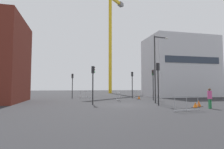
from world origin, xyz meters
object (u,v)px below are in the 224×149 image
traffic_light_median (93,79)px  traffic_cone_orange (195,105)px  pedestrian_walking (210,97)px  traffic_cone_by_barrier (199,104)px  streetlamp_tall (157,63)px  construction_crane (109,28)px  traffic_cone_striped (139,97)px  traffic_light_corner (158,77)px  traffic_light_far (132,81)px  traffic_light_island (153,80)px  traffic_light_near (72,82)px

traffic_light_median → traffic_cone_orange: 9.63m
pedestrian_walking → traffic_cone_by_barrier: 1.65m
streetlamp_tall → construction_crane: bearing=87.2°
traffic_cone_by_barrier → traffic_cone_striped: bearing=97.2°
traffic_light_corner → traffic_light_far: bearing=83.4°
traffic_light_island → traffic_cone_orange: bearing=-92.0°
traffic_light_median → traffic_cone_by_barrier: traffic_light_median is taller
construction_crane → traffic_light_far: construction_crane is taller
traffic_cone_by_barrier → pedestrian_walking: bearing=-94.2°
pedestrian_walking → traffic_cone_orange: 1.33m
traffic_light_far → pedestrian_walking: bearing=-83.7°
traffic_cone_by_barrier → traffic_cone_striped: size_ratio=1.12×
traffic_light_median → traffic_light_near: (-1.83, 12.20, 0.03)m
traffic_light_near → traffic_cone_orange: size_ratio=8.06×
traffic_light_median → traffic_cone_orange: size_ratio=7.94×
traffic_light_island → traffic_cone_orange: size_ratio=8.28×
construction_crane → traffic_light_near: size_ratio=7.33×
streetlamp_tall → traffic_cone_orange: bearing=-76.3°
construction_crane → streetlamp_tall: size_ratio=3.87×
construction_crane → traffic_cone_striped: bearing=-92.3°
construction_crane → traffic_light_corner: construction_crane is taller
traffic_light_far → pedestrian_walking: (1.59, -14.40, -1.78)m
construction_crane → traffic_light_median: 36.77m
traffic_light_island → streetlamp_tall: bearing=-109.9°
streetlamp_tall → traffic_cone_striped: (0.57, 6.84, -4.09)m
traffic_light_island → traffic_cone_by_barrier: bearing=-86.4°
traffic_cone_orange → traffic_cone_striped: traffic_cone_striped is taller
traffic_light_island → traffic_light_far: size_ratio=0.98×
traffic_light_median → traffic_cone_by_barrier: 10.04m
streetlamp_tall → traffic_light_corner: streetlamp_tall is taller
traffic_cone_orange → traffic_light_island: bearing=88.0°
pedestrian_walking → traffic_light_median: bearing=147.5°
traffic_light_near → pedestrian_walking: (10.59, -17.78, -1.66)m
traffic_light_median → traffic_cone_by_barrier: (8.87, -4.09, -2.31)m
traffic_light_median → traffic_cone_orange: (8.06, -4.72, -2.35)m
construction_crane → streetlamp_tall: bearing=-92.8°
streetlamp_tall → traffic_cone_striped: streetlamp_tall is taller
traffic_cone_orange → streetlamp_tall: bearing=103.7°
traffic_cone_by_barrier → traffic_cone_orange: bearing=-142.2°
streetlamp_tall → traffic_light_median: (-6.92, 0.02, -1.74)m
traffic_light_median → traffic_light_near: size_ratio=0.99×
streetlamp_tall → traffic_light_near: size_ratio=1.89×
traffic_light_median → traffic_light_far: traffic_light_far is taller
traffic_cone_orange → traffic_light_far: bearing=93.8°
traffic_cone_by_barrier → traffic_cone_orange: 1.03m
traffic_light_near → traffic_cone_striped: (9.31, -5.38, -2.38)m
construction_crane → traffic_cone_striped: (-1.01, -25.19, -18.31)m
pedestrian_walking → traffic_cone_striped: bearing=95.9°
traffic_light_corner → traffic_cone_striped: 9.68m
streetlamp_tall → traffic_cone_by_barrier: 6.07m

